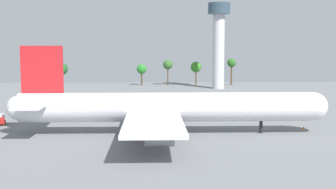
{
  "coord_description": "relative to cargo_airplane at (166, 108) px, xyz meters",
  "views": [
    {
      "loc": [
        -3.32,
        -92.56,
        18.56
      ],
      "look_at": [
        0.0,
        0.0,
        8.49
      ],
      "focal_mm": 46.72,
      "sensor_mm": 36.0,
      "label": 1
    }
  ],
  "objects": [
    {
      "name": "tree_line_backdrop",
      "position": [
        -6.04,
        120.11,
        3.1
      ],
      "size": [
        87.46,
        5.75,
        13.04
      ],
      "color": "#51381E",
      "rests_on": "ground_plane"
    },
    {
      "name": "safety_cone_nose",
      "position": [
        31.31,
        3.86,
        -5.27
      ],
      "size": [
        0.57,
        0.57,
        0.81
      ],
      "primitive_type": "cone",
      "color": "orange",
      "rests_on": "ground_plane"
    },
    {
      "name": "baggage_tug",
      "position": [
        -39.81,
        12.64,
        -4.49
      ],
      "size": [
        3.78,
        5.06,
        2.37
      ],
      "color": "silver",
      "rests_on": "ground_plane"
    },
    {
      "name": "cargo_airplane",
      "position": [
        0.0,
        0.0,
        0.0
      ],
      "size": [
        68.78,
        54.97,
        18.86
      ],
      "color": "silver",
      "rests_on": "ground_plane"
    },
    {
      "name": "control_tower",
      "position": [
        26.51,
        101.57,
        17.41
      ],
      "size": [
        9.79,
        9.79,
        37.91
      ],
      "color": "silver",
      "rests_on": "ground_plane"
    },
    {
      "name": "ground_plane",
      "position": [
        0.36,
        -0.0,
        -5.68
      ],
      "size": [
        275.11,
        275.11,
        0.0
      ],
      "primitive_type": "plane",
      "color": "slate"
    },
    {
      "name": "cargo_loader",
      "position": [
        -2.88,
        29.29,
        -4.56
      ],
      "size": [
        5.25,
        4.85,
        2.38
      ],
      "color": "silver",
      "rests_on": "ground_plane"
    }
  ]
}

